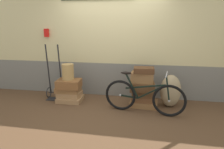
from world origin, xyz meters
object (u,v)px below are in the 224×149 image
(suitcase_1, at_px, (70,94))
(suitcase_8, at_px, (142,77))
(suitcase_7, at_px, (142,86))
(suitcase_5, at_px, (143,98))
(bicycle, at_px, (144,97))
(suitcase_6, at_px, (143,93))
(luggage_trolley, at_px, (55,85))
(suitcase_9, at_px, (144,70))
(burlap_sack, at_px, (170,91))
(suitcase_2, at_px, (68,89))
(wicker_basket, at_px, (68,72))
(suitcase_4, at_px, (144,103))
(suitcase_0, at_px, (70,99))
(suitcase_3, at_px, (69,84))

(suitcase_1, distance_m, suitcase_8, 1.78)
(suitcase_7, xyz_separation_m, suitcase_8, (-0.00, 0.03, 0.20))
(suitcase_5, distance_m, bicycle, 0.41)
(suitcase_6, distance_m, suitcase_8, 0.36)
(suitcase_6, distance_m, luggage_trolley, 2.15)
(suitcase_9, distance_m, burlap_sack, 0.77)
(suitcase_1, distance_m, burlap_sack, 2.34)
(suitcase_1, distance_m, suitcase_7, 1.74)
(suitcase_2, bearing_deg, suitcase_5, -0.09)
(suitcase_7, bearing_deg, suitcase_2, 176.68)
(suitcase_1, height_order, suitcase_8, suitcase_8)
(suitcase_2, distance_m, burlap_sack, 2.36)
(suitcase_5, height_order, bicycle, bicycle)
(suitcase_9, height_order, burlap_sack, suitcase_9)
(suitcase_5, xyz_separation_m, burlap_sack, (0.60, 0.08, 0.18))
(suitcase_8, distance_m, luggage_trolley, 2.15)
(suitcase_9, xyz_separation_m, wicker_basket, (-1.74, 0.02, -0.12))
(suitcase_4, relative_size, suitcase_6, 1.29)
(suitcase_0, distance_m, suitcase_1, 0.12)
(suitcase_2, bearing_deg, luggage_trolley, 163.96)
(suitcase_4, relative_size, burlap_sack, 0.82)
(suitcase_1, xyz_separation_m, bicycle, (1.75, -0.39, 0.18))
(suitcase_9, relative_size, bicycle, 0.26)
(suitcase_0, xyz_separation_m, suitcase_9, (1.71, -0.00, 0.78))
(suitcase_0, bearing_deg, suitcase_5, -0.41)
(suitcase_1, distance_m, suitcase_9, 1.86)
(bicycle, bearing_deg, burlap_sack, 38.33)
(luggage_trolley, relative_size, burlap_sack, 1.84)
(suitcase_3, distance_m, suitcase_9, 1.76)
(suitcase_9, bearing_deg, suitcase_2, 176.67)
(suitcase_6, xyz_separation_m, burlap_sack, (0.59, 0.10, 0.06))
(suitcase_3, height_order, suitcase_5, suitcase_3)
(suitcase_6, relative_size, luggage_trolley, 0.34)
(suitcase_6, xyz_separation_m, suitcase_9, (-0.00, -0.01, 0.53))
(suitcase_1, relative_size, burlap_sack, 0.73)
(suitcase_9, distance_m, bicycle, 0.59)
(bicycle, bearing_deg, suitcase_8, 97.14)
(luggage_trolley, xyz_separation_m, burlap_sack, (2.74, -0.03, 0.03))
(suitcase_4, xyz_separation_m, bicycle, (-0.01, -0.37, 0.29))
(suitcase_8, relative_size, luggage_trolley, 0.36)
(suitcase_2, xyz_separation_m, suitcase_8, (1.73, 0.01, 0.38))
(bicycle, bearing_deg, suitcase_1, 167.60)
(suitcase_5, xyz_separation_m, suitcase_9, (0.00, -0.03, 0.65))
(suitcase_0, bearing_deg, suitcase_4, -0.58)
(suitcase_8, distance_m, bicycle, 0.50)
(suitcase_5, relative_size, suitcase_8, 1.03)
(wicker_basket, bearing_deg, suitcase_2, 166.02)
(suitcase_4, relative_size, suitcase_7, 1.12)
(suitcase_0, distance_m, suitcase_8, 1.79)
(suitcase_3, bearing_deg, suitcase_9, -3.70)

